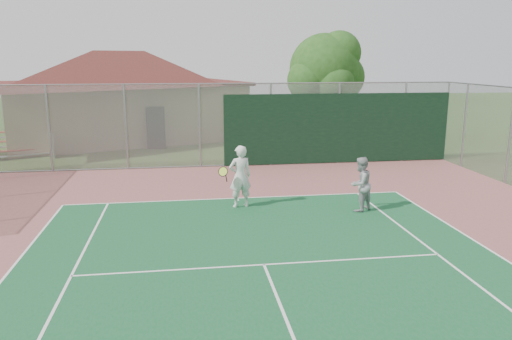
% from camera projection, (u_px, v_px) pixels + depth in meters
% --- Properties ---
extents(back_fence, '(20.08, 0.11, 3.53)m').
position_uv_depth(back_fence, '(273.00, 127.00, 21.22)').
color(back_fence, gray).
rests_on(back_fence, ground).
extents(side_fence_right, '(0.08, 9.00, 3.50)m').
position_uv_depth(side_fence_right, '(510.00, 137.00, 18.00)').
color(side_fence_right, gray).
rests_on(side_fence_right, ground).
extents(clubhouse, '(15.71, 12.82, 5.86)m').
position_uv_depth(clubhouse, '(121.00, 86.00, 28.48)').
color(clubhouse, tan).
rests_on(clubhouse, ground).
extents(bleachers, '(3.79, 2.96, 1.17)m').
position_uv_depth(bleachers, '(16.00, 143.00, 23.39)').
color(bleachers, '#B23829').
rests_on(bleachers, ground).
extents(tree, '(4.23, 4.01, 5.90)m').
position_uv_depth(tree, '(326.00, 71.00, 25.43)').
color(tree, '#312012').
rests_on(tree, ground).
extents(player_white_front, '(1.14, 0.79, 1.92)m').
position_uv_depth(player_white_front, '(240.00, 177.00, 15.22)').
color(player_white_front, silver).
rests_on(player_white_front, ground).
extents(player_grey_back, '(1.01, 0.96, 1.64)m').
position_uv_depth(player_grey_back, '(360.00, 185.00, 14.85)').
color(player_grey_back, '#9C9FA1').
rests_on(player_grey_back, ground).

